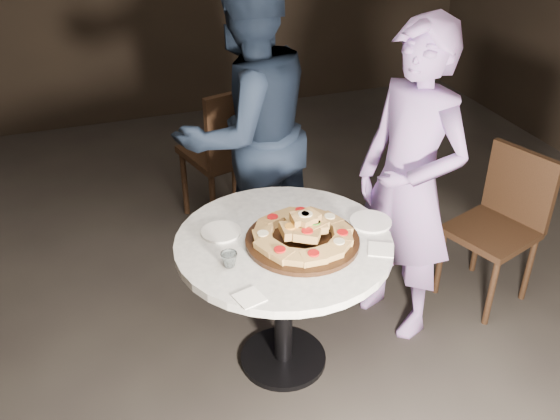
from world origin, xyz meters
name	(u,v)px	position (x,y,z in m)	size (l,w,h in m)	color
floor	(297,363)	(0.00, 0.00, 0.00)	(7.00, 7.00, 0.00)	black
table	(284,265)	(-0.06, 0.04, 0.61)	(1.02, 1.02, 0.75)	black
serving_board	(302,241)	(0.01, -0.01, 0.76)	(0.52, 0.52, 0.02)	black
focaccia_pile	(303,232)	(0.02, 0.00, 0.81)	(0.46, 0.45, 0.12)	#A77B40
plate_left	(221,232)	(-0.32, 0.20, 0.75)	(0.19, 0.19, 0.01)	white
plate_right	(371,222)	(0.38, 0.05, 0.75)	(0.20, 0.20, 0.01)	white
water_glass	(229,260)	(-0.35, -0.07, 0.78)	(0.07, 0.07, 0.07)	silver
napkin_near	(249,298)	(-0.33, -0.30, 0.75)	(0.11, 0.11, 0.01)	white
napkin_far	(381,250)	(0.32, -0.17, 0.75)	(0.11, 0.11, 0.01)	white
chair_far	(230,148)	(0.05, 1.40, 0.58)	(0.58, 0.60, 1.01)	black
chair_right	(503,217)	(1.29, 0.20, 0.51)	(0.54, 0.53, 0.88)	black
diner_navy	(247,132)	(0.03, 0.90, 0.90)	(0.88, 0.69, 1.81)	black
diner_teal	(409,186)	(0.64, 0.17, 0.84)	(0.61, 0.40, 1.67)	#8066A5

